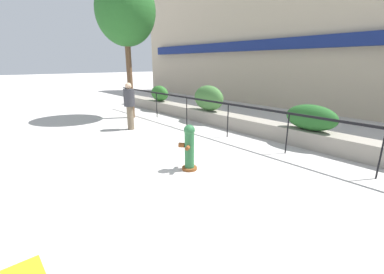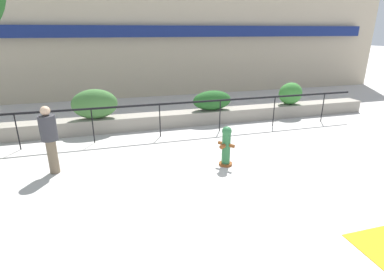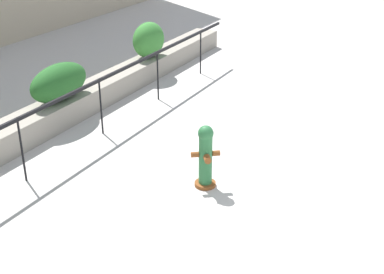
{
  "view_description": "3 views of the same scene",
  "coord_description": "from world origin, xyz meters",
  "views": [
    {
      "loc": [
        5.54,
        -1.43,
        2.41
      ],
      "look_at": [
        0.68,
        2.75,
        0.55
      ],
      "focal_mm": 24.0,
      "sensor_mm": 36.0,
      "label": 1
    },
    {
      "loc": [
        -1.62,
        -4.62,
        3.41
      ],
      "look_at": [
        0.52,
        2.82,
        0.64
      ],
      "focal_mm": 28.0,
      "sensor_mm": 36.0,
      "label": 2
    },
    {
      "loc": [
        -5.61,
        -1.24,
        4.49
      ],
      "look_at": [
        1.71,
        2.64,
        0.6
      ],
      "focal_mm": 50.0,
      "sensor_mm": 36.0,
      "label": 3
    }
  ],
  "objects": [
    {
      "name": "ground_plane",
      "position": [
        0.0,
        0.0,
        0.0
      ],
      "size": [
        120.0,
        120.0,
        0.0
      ],
      "primitive_type": "plane",
      "color": "#BCB7B2"
    },
    {
      "name": "hedge_bush_2",
      "position": [
        2.24,
        6.0,
        0.88
      ],
      "size": [
        1.52,
        0.69,
        0.75
      ],
      "primitive_type": "ellipsoid",
      "color": "#235B23",
      "rests_on": "planter_wall_low"
    },
    {
      "name": "hedge_bush_3",
      "position": [
        5.66,
        6.0,
        0.95
      ],
      "size": [
        1.02,
        0.7,
        0.9
      ],
      "primitive_type": "ellipsoid",
      "color": "#387F33",
      "rests_on": "planter_wall_low"
    },
    {
      "name": "fire_hydrant",
      "position": [
        1.26,
        2.16,
        0.55
      ],
      "size": [
        0.49,
        0.49,
        1.08
      ],
      "color": "brown",
      "rests_on": "ground"
    },
    {
      "name": "fence_railing_segment",
      "position": [
        -0.0,
        4.9,
        1.02
      ],
      "size": [
        15.0,
        0.05,
        1.15
      ],
      "color": "black",
      "rests_on": "ground"
    }
  ]
}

